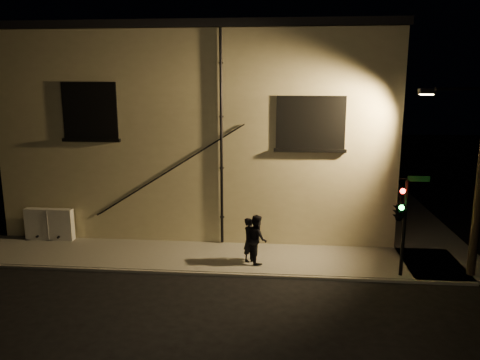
# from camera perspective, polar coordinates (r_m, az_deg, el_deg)

# --- Properties ---
(ground) EXTENTS (90.00, 90.00, 0.00)m
(ground) POSITION_cam_1_polar(r_m,az_deg,el_deg) (16.28, 2.90, -11.70)
(ground) COLOR black
(sidewalk) EXTENTS (21.00, 16.00, 0.12)m
(sidewalk) POSITION_cam_1_polar(r_m,az_deg,el_deg) (20.36, 6.89, -6.66)
(sidewalk) COLOR slate
(sidewalk) RESTS_ON ground
(building) EXTENTS (16.20, 12.23, 8.80)m
(building) POSITION_cam_1_polar(r_m,az_deg,el_deg) (24.26, -3.23, 6.91)
(building) COLOR beige
(building) RESTS_ON ground
(utility_cabinet) EXTENTS (1.99, 0.33, 1.31)m
(utility_cabinet) POSITION_cam_1_polar(r_m,az_deg,el_deg) (20.81, -22.21, -5.01)
(utility_cabinet) COLOR silver
(utility_cabinet) RESTS_ON sidewalk
(pedestrian_a) EXTENTS (0.61, 0.70, 1.60)m
(pedestrian_a) POSITION_cam_1_polar(r_m,az_deg,el_deg) (17.02, 1.17, -7.28)
(pedestrian_a) COLOR black
(pedestrian_a) RESTS_ON sidewalk
(pedestrian_b) EXTENTS (0.92, 1.03, 1.76)m
(pedestrian_b) POSITION_cam_1_polar(r_m,az_deg,el_deg) (16.87, 2.06, -7.18)
(pedestrian_b) COLOR black
(pedestrian_b) RESTS_ON sidewalk
(traffic_signal) EXTENTS (1.30, 2.02, 3.42)m
(traffic_signal) POSITION_cam_1_polar(r_m,az_deg,el_deg) (16.11, 18.91, -3.49)
(traffic_signal) COLOR black
(traffic_signal) RESTS_ON sidewalk
(streetlamp_pole) EXTENTS (2.02, 1.38, 6.76)m
(streetlamp_pole) POSITION_cam_1_polar(r_m,az_deg,el_deg) (17.05, 26.91, 0.83)
(streetlamp_pole) COLOR black
(streetlamp_pole) RESTS_ON ground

